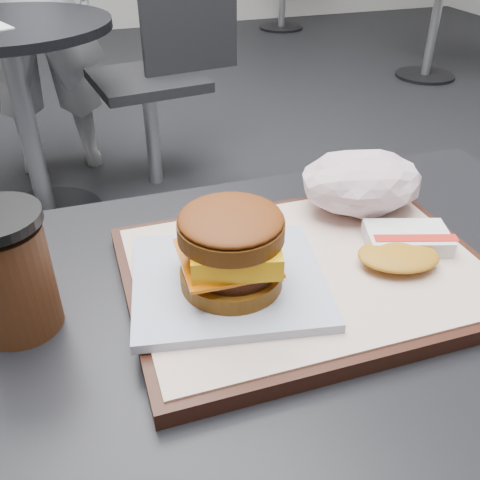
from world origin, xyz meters
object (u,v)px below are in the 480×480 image
Objects in this scene: customer_table at (297,437)px; crumpled_wrapper at (362,182)px; serving_tray at (306,273)px; neighbor_table at (17,82)px; hash_brown at (403,246)px; neighbor_chair at (162,66)px; breakfast_sandwich at (231,257)px; coffee_cup at (10,275)px.

crumpled_wrapper is (0.14, 0.15, 0.24)m from customer_table.
neighbor_table is at bearing 103.19° from serving_tray.
customer_table is 0.26m from hash_brown.
breakfast_sandwich is at bearing -98.28° from neighbor_chair.
neighbor_chair reaches higher than hash_brown.
neighbor_table is 0.85× the size of neighbor_chair.
neighbor_chair is at bearing 87.95° from hash_brown.
serving_tray is at bearing -140.07° from crumpled_wrapper.
customer_table is 0.21m from serving_tray.
breakfast_sandwich is 0.23m from crumpled_wrapper.
customer_table is 6.13× the size of hash_brown.
coffee_cup is at bearing 175.70° from serving_tray.
neighbor_chair is (0.26, 1.78, -0.32)m from breakfast_sandwich.
customer_table is at bearing -111.67° from serving_tray.
coffee_cup is (-0.29, 0.02, 0.05)m from serving_tray.
customer_table is 0.26m from breakfast_sandwich.
customer_table is 3.69× the size of breakfast_sandwich.
customer_table is 0.37m from coffee_cup.
serving_tray is 2.51× the size of crumpled_wrapper.
serving_tray is 3.05× the size of coffee_cup.
coffee_cup is 1.83m from neighbor_chair.
coffee_cup reaches higher than neighbor_table.
crumpled_wrapper is 0.17× the size of neighbor_chair.
neighbor_table is (-0.49, 1.50, -0.27)m from crumpled_wrapper.
neighbor_table is (-0.28, 1.60, -0.28)m from breakfast_sandwich.
serving_tray reaches higher than customer_table.
crumpled_wrapper is (0.01, 0.11, 0.02)m from hash_brown.
hash_brown is (0.11, -0.01, 0.02)m from serving_tray.
hash_brown is 0.86× the size of crumpled_wrapper.
coffee_cup reaches higher than breakfast_sandwich.
breakfast_sandwich is 1.83m from neighbor_chair.
breakfast_sandwich is at bearing -9.65° from coffee_cup.
neighbor_table is at bearing 100.07° from breakfast_sandwich.
serving_tray is 0.15m from crumpled_wrapper.
customer_table reaches higher than neighbor_table.
neighbor_table is (-0.48, 1.60, -0.25)m from hash_brown.
breakfast_sandwich is (-0.09, -0.01, 0.05)m from serving_tray.
neighbor_chair is (0.17, 1.77, -0.27)m from serving_tray.
neighbor_table is (-0.35, 1.65, -0.03)m from customer_table.
neighbor_table is at bearing 101.98° from customer_table.
breakfast_sandwich is 1.65m from neighbor_table.
serving_tray is 0.51× the size of neighbor_table.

